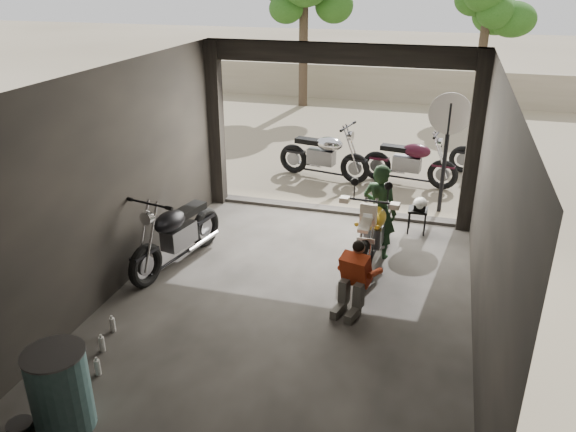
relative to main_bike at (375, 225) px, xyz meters
The scene contains 14 objects.
ground 2.04m from the main_bike, 120.84° to the right, with size 80.00×80.00×0.00m, color #7A6D56.
garage 1.60m from the main_bike, 131.73° to the right, with size 7.00×7.13×3.20m.
boundary_wall 12.39m from the main_bike, 94.57° to the left, with size 18.00×0.30×1.20m, color gray.
main_bike is the anchor object (origin of this frame).
left_bike 3.13m from the main_bike, 162.80° to the right, with size 0.78×1.90×1.29m, color black, non-canonical shape.
outside_bike_a 4.08m from the main_bike, 114.06° to the left, with size 0.79×1.91×1.29m, color black, non-canonical shape.
outside_bike_b 3.83m from the main_bike, 86.59° to the left, with size 0.76×1.84×1.24m, color #410F1F, non-canonical shape.
outside_bike_c 5.32m from the main_bike, 67.07° to the left, with size 0.73×1.78×1.20m, color black, non-canonical shape.
rider 0.27m from the main_bike, 85.13° to the left, with size 0.58×0.38×1.59m, color black.
mechanic 1.53m from the main_bike, 93.66° to the right, with size 0.50×0.68×0.99m, color #BA3C18, non-canonical shape.
stool 1.48m from the main_bike, 66.09° to the left, with size 0.33×0.33×0.46m.
helmet 1.44m from the main_bike, 64.78° to the left, with size 0.25×0.26×0.23m, color silver.
oil_drum 5.12m from the main_bike, 119.76° to the right, with size 0.60×0.60×0.93m, color #416B6E.
sign_post 2.78m from the main_bike, 68.88° to the left, with size 0.78×0.08×2.33m.
Camera 1 is at (1.86, -6.44, 4.34)m, focal length 35.00 mm.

